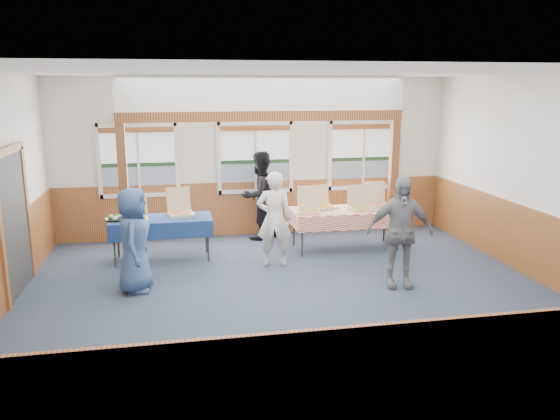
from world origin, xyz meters
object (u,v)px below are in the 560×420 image
(man_blue, at_px, (134,240))
(person_grey, at_px, (400,232))
(table_right, at_px, (346,212))
(woman_white, at_px, (274,219))
(woman_black, at_px, (260,196))
(table_left, at_px, (161,221))

(man_blue, height_order, person_grey, person_grey)
(table_right, bearing_deg, woman_white, -151.37)
(woman_black, xyz_separation_m, man_blue, (-2.27, -2.50, -0.09))
(table_left, distance_m, table_right, 3.38)
(woman_white, bearing_deg, person_grey, 153.64)
(table_right, relative_size, woman_white, 1.25)
(table_left, relative_size, woman_black, 1.09)
(woman_white, distance_m, woman_black, 1.72)
(table_right, distance_m, man_blue, 4.04)
(table_right, xyz_separation_m, person_grey, (0.20, -2.06, 0.16))
(table_right, bearing_deg, table_left, -176.86)
(table_right, xyz_separation_m, man_blue, (-3.75, -1.51, 0.09))
(man_blue, bearing_deg, table_right, -63.90)
(man_blue, xyz_separation_m, person_grey, (3.95, -0.55, 0.07))
(table_left, distance_m, person_grey, 4.12)
(woman_white, distance_m, person_grey, 2.15)
(table_left, bearing_deg, table_right, 23.42)
(person_grey, bearing_deg, table_right, 105.36)
(table_right, height_order, woman_white, woman_white)
(table_right, relative_size, person_grey, 1.19)
(woman_white, bearing_deg, table_right, -142.07)
(woman_white, xyz_separation_m, man_blue, (-2.26, -0.79, -0.03))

